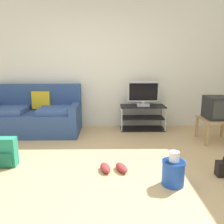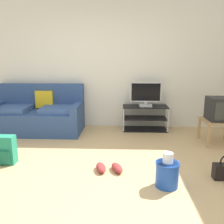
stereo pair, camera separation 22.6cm
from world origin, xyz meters
name	(u,v)px [view 2 (the right image)]	position (x,y,z in m)	size (l,w,h in m)	color
ground_plane	(84,178)	(0.00, 0.00, -0.01)	(9.00, 9.80, 0.02)	tan
wall_back	(100,64)	(0.00, 2.45, 1.35)	(9.00, 0.10, 2.70)	silver
couch	(38,115)	(-1.24, 1.95, 0.35)	(1.80, 0.89, 0.95)	navy
tv_stand	(145,118)	(0.96, 2.15, 0.25)	(0.93, 0.43, 0.51)	black
flat_tv	(146,94)	(0.96, 2.12, 0.76)	(0.64, 0.22, 0.50)	#B2B2B7
side_table	(218,123)	(2.17, 1.37, 0.36)	(0.55, 0.55, 0.42)	tan
crt_tv	(220,109)	(2.17, 1.39, 0.62)	(0.39, 0.44, 0.40)	#232326
backpack	(4,150)	(-1.20, 0.38, 0.20)	(0.30, 0.23, 0.41)	#238466
cleaning_bucket	(167,172)	(1.01, -0.16, 0.18)	(0.28, 0.28, 0.42)	blue
sneakers_pair	(109,168)	(0.31, 0.21, 0.04)	(0.42, 0.31, 0.09)	#993333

